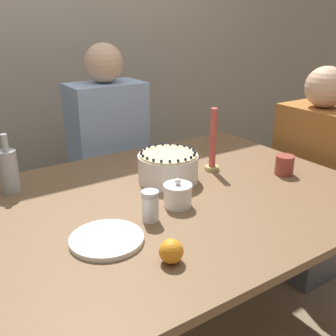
{
  "coord_description": "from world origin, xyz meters",
  "views": [
    {
      "loc": [
        -0.73,
        -1.14,
        1.39
      ],
      "look_at": [
        0.12,
        0.13,
        0.8
      ],
      "focal_mm": 42.0,
      "sensor_mm": 36.0,
      "label": 1
    }
  ],
  "objects_px": {
    "sugar_shaker": "(150,206)",
    "candle": "(213,146)",
    "cake": "(168,167)",
    "bottle": "(9,170)",
    "person_woman_floral": "(311,190)",
    "person_man_blue_shirt": "(110,174)",
    "sugar_bowl": "(178,195)"
  },
  "relations": [
    {
      "from": "cake",
      "to": "person_woman_floral",
      "type": "xyz_separation_m",
      "value": [
        0.89,
        -0.07,
        -0.3
      ]
    },
    {
      "from": "cake",
      "to": "sugar_shaker",
      "type": "bearing_deg",
      "value": -133.42
    },
    {
      "from": "cake",
      "to": "sugar_bowl",
      "type": "bearing_deg",
      "value": -115.29
    },
    {
      "from": "candle",
      "to": "person_woman_floral",
      "type": "bearing_deg",
      "value": -5.91
    },
    {
      "from": "bottle",
      "to": "person_woman_floral",
      "type": "distance_m",
      "value": 1.54
    },
    {
      "from": "candle",
      "to": "person_woman_floral",
      "type": "height_order",
      "value": "person_woman_floral"
    },
    {
      "from": "cake",
      "to": "sugar_bowl",
      "type": "xyz_separation_m",
      "value": [
        -0.1,
        -0.22,
        -0.02
      ]
    },
    {
      "from": "sugar_shaker",
      "to": "person_woman_floral",
      "type": "xyz_separation_m",
      "value": [
        1.13,
        0.18,
        -0.29
      ]
    },
    {
      "from": "candle",
      "to": "person_man_blue_shirt",
      "type": "distance_m",
      "value": 0.75
    },
    {
      "from": "cake",
      "to": "bottle",
      "type": "relative_size",
      "value": 1.07
    },
    {
      "from": "cake",
      "to": "candle",
      "type": "relative_size",
      "value": 0.89
    },
    {
      "from": "sugar_shaker",
      "to": "candle",
      "type": "xyz_separation_m",
      "value": [
        0.47,
        0.25,
        0.06
      ]
    },
    {
      "from": "cake",
      "to": "person_man_blue_shirt",
      "type": "xyz_separation_m",
      "value": [
        0.03,
        0.64,
        -0.25
      ]
    },
    {
      "from": "bottle",
      "to": "person_woman_floral",
      "type": "height_order",
      "value": "person_woman_floral"
    },
    {
      "from": "sugar_shaker",
      "to": "person_man_blue_shirt",
      "type": "bearing_deg",
      "value": 73.12
    },
    {
      "from": "candle",
      "to": "bottle",
      "type": "distance_m",
      "value": 0.85
    },
    {
      "from": "sugar_shaker",
      "to": "person_woman_floral",
      "type": "height_order",
      "value": "person_woman_floral"
    },
    {
      "from": "bottle",
      "to": "person_woman_floral",
      "type": "xyz_separation_m",
      "value": [
        1.46,
        -0.32,
        -0.33
      ]
    },
    {
      "from": "sugar_bowl",
      "to": "sugar_shaker",
      "type": "relative_size",
      "value": 1.0
    },
    {
      "from": "person_woman_floral",
      "to": "sugar_shaker",
      "type": "bearing_deg",
      "value": 99.07
    },
    {
      "from": "sugar_shaker",
      "to": "candle",
      "type": "distance_m",
      "value": 0.54
    },
    {
      "from": "cake",
      "to": "person_woman_floral",
      "type": "relative_size",
      "value": 0.21
    },
    {
      "from": "cake",
      "to": "sugar_shaker",
      "type": "distance_m",
      "value": 0.35
    },
    {
      "from": "cake",
      "to": "person_woman_floral",
      "type": "distance_m",
      "value": 0.94
    },
    {
      "from": "sugar_bowl",
      "to": "candle",
      "type": "height_order",
      "value": "candle"
    },
    {
      "from": "sugar_bowl",
      "to": "sugar_shaker",
      "type": "xyz_separation_m",
      "value": [
        -0.14,
        -0.04,
        0.01
      ]
    },
    {
      "from": "sugar_bowl",
      "to": "bottle",
      "type": "relative_size",
      "value": 0.46
    },
    {
      "from": "sugar_shaker",
      "to": "person_man_blue_shirt",
      "type": "height_order",
      "value": "person_man_blue_shirt"
    },
    {
      "from": "bottle",
      "to": "person_woman_floral",
      "type": "relative_size",
      "value": 0.2
    },
    {
      "from": "sugar_shaker",
      "to": "bottle",
      "type": "relative_size",
      "value": 0.46
    },
    {
      "from": "cake",
      "to": "person_man_blue_shirt",
      "type": "distance_m",
      "value": 0.69
    },
    {
      "from": "sugar_bowl",
      "to": "bottle",
      "type": "height_order",
      "value": "bottle"
    }
  ]
}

